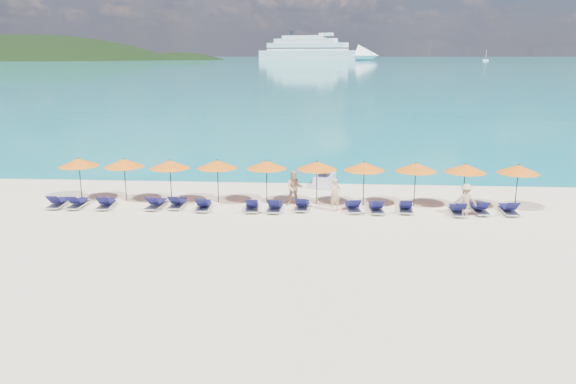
{
  "coord_description": "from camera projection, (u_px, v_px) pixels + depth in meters",
  "views": [
    {
      "loc": [
        1.74,
        -22.63,
        7.61
      ],
      "look_at": [
        0.0,
        3.0,
        1.2
      ],
      "focal_mm": 35.0,
      "sensor_mm": 36.0,
      "label": 1
    }
  ],
  "objects": [
    {
      "name": "lounger_11",
      "position": [
        406.0,
        207.0,
        27.51
      ],
      "size": [
        0.78,
        1.75,
        0.66
      ],
      "rotation": [
        0.0,
        0.0,
        -0.09
      ],
      "color": "silver",
      "rests_on": "ground"
    },
    {
      "name": "lounger_1",
      "position": [
        78.0,
        203.0,
        28.26
      ],
      "size": [
        0.65,
        1.71,
        0.66
      ],
      "rotation": [
        0.0,
        0.0,
        0.02
      ],
      "color": "silver",
      "rests_on": "ground"
    },
    {
      "name": "umbrella_1",
      "position": [
        124.0,
        163.0,
        29.17
      ],
      "size": [
        2.1,
        2.1,
        2.28
      ],
      "color": "black",
      "rests_on": "ground"
    },
    {
      "name": "umbrella_2",
      "position": [
        170.0,
        164.0,
        28.8
      ],
      "size": [
        2.1,
        2.1,
        2.28
      ],
      "color": "black",
      "rests_on": "ground"
    },
    {
      "name": "beachgoer_b",
      "position": [
        295.0,
        188.0,
        28.52
      ],
      "size": [
        0.92,
        0.59,
        1.81
      ],
      "primitive_type": "imported",
      "rotation": [
        0.0,
        0.0,
        0.09
      ],
      "color": "tan",
      "rests_on": "ground"
    },
    {
      "name": "headland_main",
      "position": [
        32.0,
        98.0,
        575.54
      ],
      "size": [
        374.0,
        242.0,
        126.5
      ],
      "color": "black",
      "rests_on": "ground"
    },
    {
      "name": "lounger_6",
      "position": [
        252.0,
        206.0,
        27.7
      ],
      "size": [
        0.76,
        1.75,
        0.66
      ],
      "rotation": [
        0.0,
        0.0,
        0.08
      ],
      "color": "silver",
      "rests_on": "ground"
    },
    {
      "name": "lounger_5",
      "position": [
        204.0,
        205.0,
        27.84
      ],
      "size": [
        0.72,
        1.73,
        0.66
      ],
      "rotation": [
        0.0,
        0.0,
        0.06
      ],
      "color": "silver",
      "rests_on": "ground"
    },
    {
      "name": "lounger_14",
      "position": [
        509.0,
        209.0,
        27.14
      ],
      "size": [
        0.65,
        1.71,
        0.66
      ],
      "rotation": [
        0.0,
        0.0,
        -0.02
      ],
      "color": "silver",
      "rests_on": "ground"
    },
    {
      "name": "lounger_2",
      "position": [
        106.0,
        203.0,
        28.18
      ],
      "size": [
        0.77,
        1.75,
        0.66
      ],
      "rotation": [
        0.0,
        0.0,
        0.09
      ],
      "color": "silver",
      "rests_on": "ground"
    },
    {
      "name": "umbrella_5",
      "position": [
        317.0,
        166.0,
        28.49
      ],
      "size": [
        2.1,
        2.1,
        2.28
      ],
      "color": "black",
      "rests_on": "ground"
    },
    {
      "name": "lounger_7",
      "position": [
        275.0,
        206.0,
        27.62
      ],
      "size": [
        0.71,
        1.73,
        0.66
      ],
      "rotation": [
        0.0,
        0.0,
        -0.05
      ],
      "color": "silver",
      "rests_on": "ground"
    },
    {
      "name": "sailboat_near",
      "position": [
        486.0,
        60.0,
        510.56
      ],
      "size": [
        5.14,
        1.71,
        9.43
      ],
      "color": "white",
      "rests_on": "ground"
    },
    {
      "name": "lounger_13",
      "position": [
        479.0,
        208.0,
        27.24
      ],
      "size": [
        0.62,
        1.7,
        0.66
      ],
      "rotation": [
        0.0,
        0.0,
        -0.0
      ],
      "color": "silver",
      "rests_on": "ground"
    },
    {
      "name": "umbrella_0",
      "position": [
        79.0,
        162.0,
        29.32
      ],
      "size": [
        2.1,
        2.1,
        2.28
      ],
      "color": "black",
      "rests_on": "ground"
    },
    {
      "name": "lounger_8",
      "position": [
        302.0,
        205.0,
        27.87
      ],
      "size": [
        0.73,
        1.74,
        0.66
      ],
      "rotation": [
        0.0,
        0.0,
        -0.07
      ],
      "color": "silver",
      "rests_on": "ground"
    },
    {
      "name": "lounger_3",
      "position": [
        156.0,
        204.0,
        28.13
      ],
      "size": [
        0.79,
        1.76,
        0.66
      ],
      "rotation": [
        0.0,
        0.0,
        -0.1
      ],
      "color": "silver",
      "rests_on": "ground"
    },
    {
      "name": "umbrella_9",
      "position": [
        518.0,
        169.0,
        27.62
      ],
      "size": [
        2.1,
        2.1,
        2.28
      ],
      "color": "black",
      "rests_on": "ground"
    },
    {
      "name": "umbrella_4",
      "position": [
        267.0,
        165.0,
        28.7
      ],
      "size": [
        2.1,
        2.1,
        2.28
      ],
      "color": "black",
      "rests_on": "ground"
    },
    {
      "name": "lounger_4",
      "position": [
        178.0,
        203.0,
        28.25
      ],
      "size": [
        0.66,
        1.71,
        0.66
      ],
      "rotation": [
        0.0,
        0.0,
        -0.02
      ],
      "color": "silver",
      "rests_on": "ground"
    },
    {
      "name": "ground",
      "position": [
        283.0,
        236.0,
        23.86
      ],
      "size": [
        1400.0,
        1400.0,
        0.0
      ],
      "primitive_type": "plane",
      "color": "beige"
    },
    {
      "name": "umbrella_3",
      "position": [
        217.0,
        164.0,
        28.84
      ],
      "size": [
        2.1,
        2.1,
        2.28
      ],
      "color": "black",
      "rests_on": "ground"
    },
    {
      "name": "lounger_9",
      "position": [
        353.0,
        206.0,
        27.61
      ],
      "size": [
        0.79,
        1.75,
        0.66
      ],
      "rotation": [
        0.0,
        0.0,
        0.1
      ],
      "color": "silver",
      "rests_on": "ground"
    },
    {
      "name": "jetski",
      "position": [
        325.0,
        179.0,
        33.0
      ],
      "size": [
        1.39,
        2.71,
        0.92
      ],
      "rotation": [
        0.0,
        0.0,
        -0.17
      ],
      "color": "silver",
      "rests_on": "ground"
    },
    {
      "name": "sea",
      "position": [
        326.0,
        59.0,
        662.74
      ],
      "size": [
        1600.0,
        1300.0,
        0.01
      ],
      "primitive_type": "cube",
      "color": "#1FA9B2",
      "rests_on": "ground"
    },
    {
      "name": "lounger_12",
      "position": [
        458.0,
        210.0,
        27.03
      ],
      "size": [
        0.66,
        1.71,
        0.66
      ],
      "rotation": [
        0.0,
        0.0,
        -0.02
      ],
      "color": "silver",
      "rests_on": "ground"
    },
    {
      "name": "headland_small",
      "position": [
        181.0,
        94.0,
        584.3
      ],
      "size": [
        162.0,
        126.0,
        85.5
      ],
      "color": "black",
      "rests_on": "ground"
    },
    {
      "name": "umbrella_7",
      "position": [
        416.0,
        167.0,
        28.11
      ],
      "size": [
        2.1,
        2.1,
        2.28
      ],
      "color": "black",
      "rests_on": "ground"
    },
    {
      "name": "umbrella_6",
      "position": [
        364.0,
        166.0,
        28.3
      ],
      "size": [
        2.1,
        2.1,
        2.28
      ],
      "color": "black",
      "rests_on": "ground"
    },
    {
      "name": "cruise_ship",
      "position": [
        319.0,
        51.0,
        549.83
      ],
      "size": [
        120.88,
        60.68,
        33.91
      ],
      "rotation": [
        0.0,
        0.0,
        -0.36
      ],
      "color": "white",
      "rests_on": "ground"
    },
    {
      "name": "beachgoer_a",
      "position": [
        335.0,
        195.0,
        27.47
      ],
      "size": [
        0.72,
        0.66,
        1.64
      ],
      "primitive_type": "imported",
      "rotation": [
        0.0,
        0.0,
        0.58
      ],
      "color": "tan",
      "rests_on": "ground"
    },
    {
      "name": "beachgoer_c",
      "position": [
        466.0,
        200.0,
        26.66
      ],
      "size": [
        1.09,
        0.67,
        1.57
      ],
      "primitive_type": "imported",
      "rotation": [
        0.0,
        0.0,
        2.94
      ],
      "color": "tan",
      "rests_on": "ground"
    },
    {
      "name": "lounger_0",
      "position": [
        58.0,
        202.0,
        28.35
      ],
      "size": [
        0.75,
        1.74,
        0.66
      ],
      "rotation": [
        0.0,
        0.0,
        0.08
      ],
      "color": "silver",
      "rests_on": "ground"
    },
    {
      "name": "umbrella_8",
      "position": [
        465.0,
        168.0,
        27.84
      ],
      "size": [
        2.1,
        2.1,
        2.28
      ],
      "color": "black",
      "rests_on": "ground"
    },
    {
      "name": "lounger_10",
      "position": [
        376.0,
        207.0,
        27.43
      ],
      "size": [
        0.72,
        1.73,
        0.66
      ],
      "rotation": [
        0.0,
        0.0,
        0.06
      ],
      "color": "silver",
      "rests_on": "ground"
    }
  ]
}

